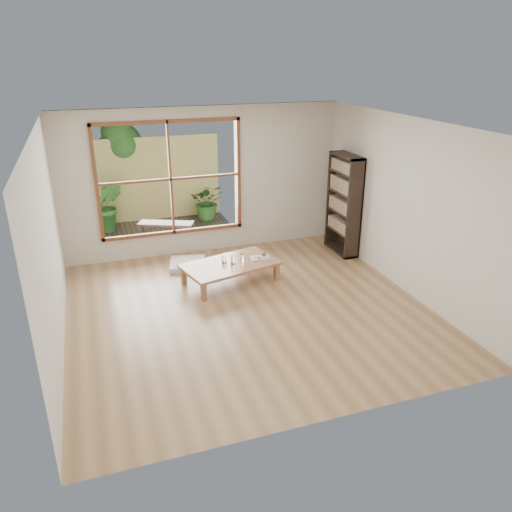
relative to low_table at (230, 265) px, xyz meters
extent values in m
plane|color=tan|center=(-0.03, -0.95, -0.28)|extent=(5.00, 5.00, 0.00)
cube|color=#B17B55|center=(0.00, 0.00, 0.02)|extent=(1.64, 1.17, 0.05)
cube|color=#B17B55|center=(-0.56, -0.50, -0.15)|extent=(0.09, 0.09, 0.28)
cube|color=#B17B55|center=(-0.73, 0.17, -0.15)|extent=(0.09, 0.09, 0.28)
cube|color=#B17B55|center=(0.73, -0.17, -0.15)|extent=(0.09, 0.09, 0.28)
cube|color=#B17B55|center=(0.56, 0.50, -0.15)|extent=(0.09, 0.09, 0.28)
cube|color=beige|center=(-0.53, 0.84, -0.24)|extent=(0.71, 0.71, 0.09)
cube|color=black|center=(2.31, 0.61, 0.61)|extent=(0.29, 0.81, 1.79)
cylinder|color=silver|center=(0.04, -0.04, 0.11)|extent=(0.08, 0.08, 0.14)
cylinder|color=silver|center=(0.21, 0.05, 0.09)|extent=(0.07, 0.07, 0.11)
cylinder|color=silver|center=(-0.08, 0.12, 0.08)|extent=(0.07, 0.07, 0.09)
cylinder|color=silver|center=(-0.09, 0.02, 0.08)|extent=(0.07, 0.07, 0.08)
cube|color=white|center=(0.52, 0.03, 0.05)|extent=(0.31, 0.24, 0.02)
sphere|color=#446628|center=(0.59, 0.07, 0.09)|extent=(0.07, 0.07, 0.07)
cube|color=orange|center=(0.49, -0.01, 0.07)|extent=(0.06, 0.05, 0.03)
cube|color=beige|center=(0.45, 0.06, 0.07)|extent=(0.07, 0.06, 0.02)
cylinder|color=silver|center=(0.55, -0.03, 0.06)|extent=(0.16, 0.04, 0.01)
cube|color=#332B25|center=(-0.63, 2.61, -0.28)|extent=(2.80, 2.00, 0.05)
cube|color=black|center=(-0.65, 2.25, 0.05)|extent=(1.09, 0.71, 0.04)
cube|color=black|center=(-1.14, 2.34, -0.11)|extent=(0.08, 0.08, 0.29)
cube|color=black|center=(-1.05, 2.55, -0.11)|extent=(0.08, 0.08, 0.29)
cube|color=black|center=(-0.25, 1.95, -0.11)|extent=(0.08, 0.08, 0.29)
cube|color=black|center=(-0.16, 2.16, -0.11)|extent=(0.08, 0.08, 0.29)
cube|color=tan|center=(-0.63, 3.61, 0.62)|extent=(2.80, 0.06, 1.80)
imported|color=#2A5A21|center=(0.42, 3.17, 0.14)|extent=(0.84, 0.77, 0.79)
imported|color=#2A5A21|center=(-1.66, 3.09, 0.27)|extent=(0.65, 0.55, 1.06)
cylinder|color=#4C3D2D|center=(-1.33, 3.91, 0.52)|extent=(0.14, 0.14, 1.60)
sphere|color=#2A5A21|center=(-1.21, 3.91, 1.37)|extent=(0.84, 0.84, 0.84)
sphere|color=#2A5A21|center=(-1.48, 3.99, 1.17)|extent=(0.70, 0.70, 0.70)
sphere|color=#2A5A21|center=(-1.30, 3.81, 1.62)|extent=(0.64, 0.64, 0.64)
camera|label=1|loc=(-1.98, -7.02, 3.19)|focal=35.00mm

